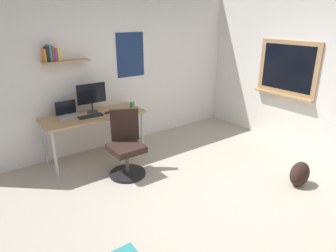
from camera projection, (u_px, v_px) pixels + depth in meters
ground_plane at (212, 205)px, 3.63m from camera, size 5.20×5.20×0.00m
wall_back at (114, 71)px, 5.03m from camera, size 5.00×0.30×2.60m
wall_right at (330, 77)px, 4.55m from camera, size 0.22×5.00×2.60m
desk at (94, 119)px, 4.62m from camera, size 1.55×0.64×0.74m
office_chair at (126, 147)px, 4.24m from camera, size 0.54×0.56×0.95m
laptop at (67, 113)px, 4.49m from camera, size 0.31×0.21×0.23m
monitor_primary at (92, 96)px, 4.60m from camera, size 0.46×0.17×0.46m
keyboard at (91, 116)px, 4.48m from camera, size 0.37×0.13×0.02m
computer_mouse at (108, 112)px, 4.64m from camera, size 0.10×0.06×0.03m
coffee_mug at (132, 105)px, 4.93m from camera, size 0.08×0.08×0.09m
backpack at (300, 174)px, 3.99m from camera, size 0.32×0.22×0.35m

